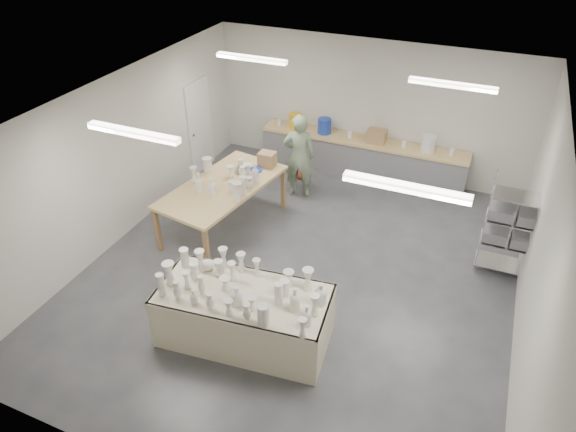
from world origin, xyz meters
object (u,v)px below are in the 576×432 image
at_px(drying_table, 244,314).
at_px(potter, 299,156).
at_px(work_table, 228,183).
at_px(red_stool, 303,176).

bearing_deg(drying_table, potter, 94.94).
relative_size(drying_table, work_table, 0.94).
bearing_deg(drying_table, red_stool, 94.27).
relative_size(drying_table, red_stool, 5.50).
bearing_deg(work_table, potter, 73.51).
distance_m(potter, red_stool, 0.67).
bearing_deg(red_stool, potter, -90.00).
bearing_deg(potter, red_stool, -106.59).
bearing_deg(drying_table, work_table, 116.32).
distance_m(drying_table, potter, 4.21).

